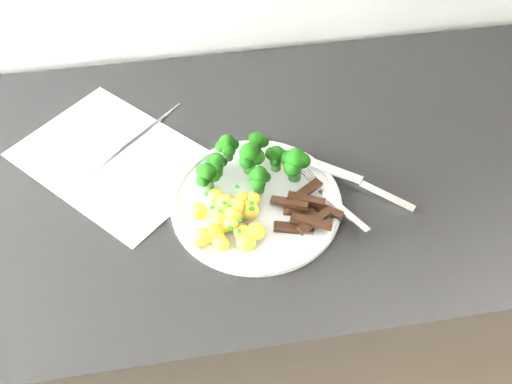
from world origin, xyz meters
TOP-DOWN VIEW (x-y plane):
  - counter at (0.04, 1.66)m, footprint 2.51×0.63m
  - recipe_paper at (-0.17, 1.72)m, footprint 0.37×0.38m
  - plate at (0.05, 1.59)m, footprint 0.26×0.26m
  - broccoli at (0.05, 1.64)m, footprint 0.18×0.11m
  - potatoes at (0.00, 1.55)m, footprint 0.11×0.12m
  - beef_strips at (0.12, 1.55)m, footprint 0.11×0.10m
  - fork at (0.16, 1.56)m, footprint 0.08×0.15m
  - knife at (0.22, 1.58)m, footprint 0.17×0.15m

SIDE VIEW (x-z plane):
  - counter at x=0.04m, z-range 0.00..0.94m
  - recipe_paper at x=-0.17m, z-range 0.94..0.95m
  - plate at x=0.05m, z-range 0.94..0.96m
  - knife at x=0.22m, z-range 0.94..0.96m
  - fork at x=0.16m, z-range 0.95..0.97m
  - beef_strips at x=0.12m, z-range 0.95..0.98m
  - potatoes at x=0.00m, z-range 0.95..0.99m
  - broccoli at x=0.05m, z-range 0.95..1.02m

